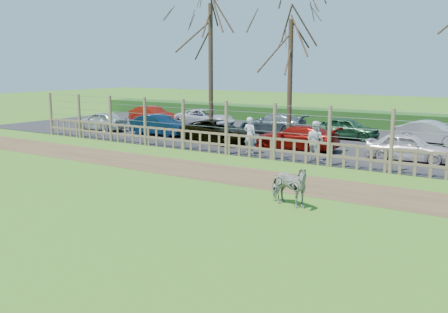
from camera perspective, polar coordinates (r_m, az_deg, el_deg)
The scene contains 20 objects.
ground at distance 15.46m, azimuth -8.25°, elevation -5.03°, with size 120.00×120.00×0.00m, color #659F38.
dirt_strip at distance 18.95m, azimuth 0.81°, elevation -2.06°, with size 34.00×2.80×0.01m, color brown.
asphalt at distance 27.77m, azimuth 12.00°, elevation 1.71°, with size 44.00×13.00×0.04m, color #232326.
hedge at distance 34.27m, azimuth 16.36°, elevation 4.01°, with size 46.00×2.00×1.10m, color #1E4716.
fence at distance 21.79m, azimuth 5.78°, elevation 1.65°, with size 30.16×0.16×2.50m.
tree_left at distance 28.82m, azimuth -1.54°, elevation 13.39°, with size 4.80×4.80×7.88m.
tree_mid at distance 27.37m, azimuth 7.62°, elevation 11.90°, with size 4.80×4.80×6.83m.
zebra at distance 14.70m, azimuth 7.35°, elevation -3.31°, with size 0.67×1.47×1.24m, color gray.
visitor_a at distance 23.05m, azimuth 2.97°, elevation 2.41°, with size 0.63×0.41×1.72m, color silver.
visitor_b at distance 21.70m, azimuth 10.39°, elevation 1.76°, with size 0.84×0.65×1.72m, color silver.
car_0 at distance 32.49m, azimuth -13.90°, elevation 3.96°, with size 1.42×3.52×1.20m, color #B8C4BB.
car_1 at distance 29.67m, azimuth -7.44°, elevation 3.59°, with size 1.27×3.64×1.20m, color #0B223E.
car_2 at distance 26.52m, azimuth -0.73°, elevation 2.89°, with size 1.99×4.32×1.20m, color black.
car_3 at distance 24.50m, azimuth 8.29°, elevation 2.17°, with size 1.68×4.13×1.20m, color maroon.
car_4 at distance 22.73m, azimuth 20.30°, elevation 1.00°, with size 1.42×3.52×1.20m, color silver.
car_7 at distance 36.15m, azimuth -8.25°, elevation 4.77°, with size 1.27×3.64×1.20m, color maroon.
car_8 at distance 33.29m, azimuth -2.19°, elevation 4.40°, with size 1.99×4.32×1.20m, color silver.
car_9 at distance 30.40m, azimuth 5.56°, elevation 3.79°, with size 1.68×4.13×1.20m, color slate.
car_10 at distance 28.68m, azimuth 13.90°, elevation 3.15°, with size 1.42×3.52×1.20m, color #204C2C.
car_11 at distance 28.16m, azimuth 22.70°, elevation 2.52°, with size 1.27×3.64×1.20m, color #B1BABB.
Camera 1 is at (9.97, -11.10, 4.06)m, focal length 40.00 mm.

